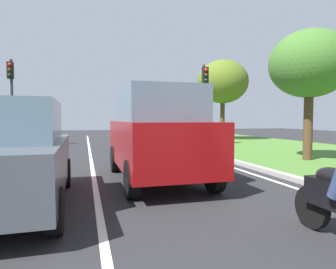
# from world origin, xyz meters

# --- Properties ---
(ground_plane) EXTENTS (60.00, 60.00, 0.00)m
(ground_plane) POSITION_xyz_m (0.00, 14.00, 0.00)
(ground_plane) COLOR #262628
(lane_line_center) EXTENTS (0.12, 32.00, 0.01)m
(lane_line_center) POSITION_xyz_m (-0.70, 14.00, 0.00)
(lane_line_center) COLOR silver
(lane_line_center) RESTS_ON ground
(lane_line_right_edge) EXTENTS (0.12, 32.00, 0.01)m
(lane_line_right_edge) POSITION_xyz_m (3.60, 14.00, 0.00)
(lane_line_right_edge) COLOR silver
(lane_line_right_edge) RESTS_ON ground
(grass_verge_right) EXTENTS (9.00, 48.00, 0.06)m
(grass_verge_right) POSITION_xyz_m (8.50, 14.00, 0.03)
(grass_verge_right) COLOR #47752D
(grass_verge_right) RESTS_ON ground
(curb_right) EXTENTS (0.24, 48.00, 0.12)m
(curb_right) POSITION_xyz_m (4.10, 14.00, 0.06)
(curb_right) COLOR #9E9B93
(curb_right) RESTS_ON ground
(car_suv_ahead) EXTENTS (1.99, 4.51, 2.28)m
(car_suv_ahead) POSITION_xyz_m (0.81, 9.35, 1.17)
(car_suv_ahead) COLOR maroon
(car_suv_ahead) RESTS_ON ground
(car_sedan_left_lane) EXTENTS (1.89, 4.32, 1.86)m
(car_sedan_left_lane) POSITION_xyz_m (-2.14, 7.77, 0.92)
(car_sedan_left_lane) COLOR #474C51
(car_sedan_left_lane) RESTS_ON ground
(traffic_light_near_right) EXTENTS (0.32, 0.50, 4.54)m
(traffic_light_near_right) POSITION_xyz_m (5.48, 17.48, 3.12)
(traffic_light_near_right) COLOR #2D2D2D
(traffic_light_near_right) RESTS_ON ground
(traffic_light_overhead_left) EXTENTS (0.32, 0.50, 4.77)m
(traffic_light_overhead_left) POSITION_xyz_m (-4.70, 19.96, 3.26)
(traffic_light_overhead_left) COLOR #2D2D2D
(traffic_light_overhead_left) RESTS_ON ground
(tree_roadside_near) EXTENTS (2.84, 2.84, 4.72)m
(tree_roadside_near) POSITION_xyz_m (6.87, 11.14, 3.48)
(tree_roadside_near) COLOR #4C331E
(tree_roadside_near) RESTS_ON ground
(tree_roadside_far) EXTENTS (3.59, 3.59, 5.70)m
(tree_roadside_far) POSITION_xyz_m (8.56, 21.51, 4.16)
(tree_roadside_far) COLOR #4C331E
(tree_roadside_far) RESTS_ON ground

